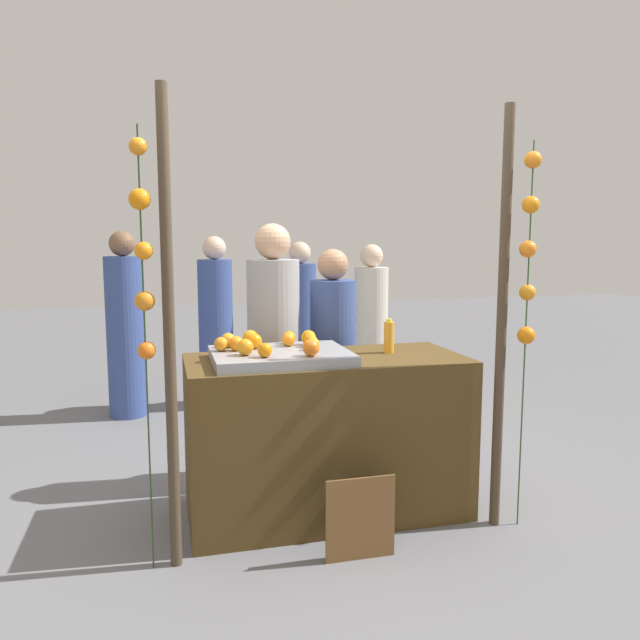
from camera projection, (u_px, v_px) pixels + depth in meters
ground_plane at (326, 511)px, 3.67m from camera, size 24.00×24.00×0.00m
stall_counter at (326, 435)px, 3.61m from camera, size 1.60×0.72×0.93m
orange_tray at (281, 356)px, 3.43m from camera, size 0.76×0.58×0.06m
orange_0 at (236, 343)px, 3.42m from camera, size 0.08×0.08×0.08m
orange_1 at (310, 340)px, 3.54m from camera, size 0.08×0.08×0.08m
orange_2 at (265, 350)px, 3.23m from camera, size 0.08×0.08×0.08m
orange_3 at (250, 338)px, 3.60m from camera, size 0.09×0.09×0.09m
orange_4 at (245, 347)px, 3.29m from camera, size 0.09×0.09×0.09m
orange_5 at (309, 337)px, 3.62m from camera, size 0.09×0.09×0.09m
orange_6 at (228, 340)px, 3.53m from camera, size 0.08×0.08×0.08m
orange_7 at (311, 348)px, 3.27m from camera, size 0.09×0.09×0.09m
orange_8 at (254, 341)px, 3.49m from camera, size 0.09×0.09×0.09m
orange_9 at (313, 344)px, 3.45m from camera, size 0.07×0.07×0.07m
orange_10 at (288, 340)px, 3.57m from camera, size 0.08×0.08×0.08m
orange_11 at (289, 337)px, 3.66m from camera, size 0.07×0.07×0.07m
orange_12 at (221, 344)px, 3.41m from camera, size 0.08×0.08×0.08m
juice_bottle at (389, 337)px, 3.69m from camera, size 0.06×0.06×0.21m
chalkboard_sign at (360, 519)px, 3.09m from camera, size 0.36×0.03×0.44m
vendor_left at (274, 363)px, 4.05m from camera, size 0.34×0.34×1.71m
vendor_right at (333, 370)px, 4.20m from camera, size 0.31×0.31×1.54m
crowd_person_0 at (300, 328)px, 6.09m from camera, size 0.32×0.32×1.58m
crowd_person_1 at (126, 331)px, 5.55m from camera, size 0.34×0.34×1.68m
crowd_person_2 at (371, 334)px, 5.73m from camera, size 0.31×0.31×1.56m
crowd_person_3 at (216, 328)px, 5.89m from camera, size 0.33×0.33×1.63m
canopy_post_left at (169, 335)px, 2.91m from camera, size 0.06×0.06×2.31m
canopy_post_right at (502, 322)px, 3.35m from camera, size 0.06×0.06×2.31m
garland_strand_left at (143, 256)px, 2.83m from camera, size 0.10×0.11×2.12m
garland_strand_right at (529, 254)px, 3.29m from camera, size 0.11×0.11×2.12m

